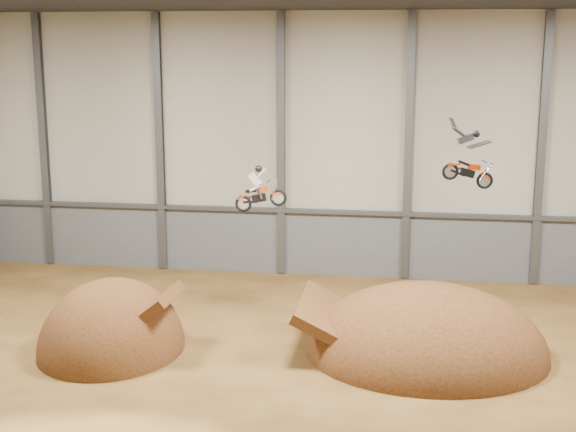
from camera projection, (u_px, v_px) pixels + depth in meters
The scene contains 13 objects.
floor at pixel (309, 390), 29.14m from camera, with size 40.00×40.00×0.00m, color #492F13.
back_wall at pixel (344, 147), 42.16m from camera, with size 40.00×0.10×14.00m, color #AAA796.
lower_band_back at pixel (343, 244), 43.17m from camera, with size 39.80×0.18×3.50m, color #575A5E.
steel_rail at pixel (343, 212), 42.65m from camera, with size 39.80×0.35×0.20m, color #47494F.
steel_column_0 at pixel (44, 142), 44.37m from camera, with size 0.40×0.36×13.90m, color #47494F.
steel_column_1 at pixel (160, 144), 43.41m from camera, with size 0.40×0.36×13.90m, color #47494F.
steel_column_2 at pixel (281, 146), 42.45m from camera, with size 0.40×0.36×13.90m, color #47494F.
steel_column_3 at pixel (408, 149), 41.49m from camera, with size 0.40×0.36×13.90m, color #47494F.
steel_column_4 at pixel (541, 151), 40.53m from camera, with size 0.40×0.36×13.90m, color #47494F.
takeoff_ramp at pixel (112, 350), 32.98m from camera, with size 5.88×6.78×5.88m, color #371E0D.
landing_ramp at pixel (426, 354), 32.54m from camera, with size 9.79×8.66×5.65m, color #371E0D.
fmx_rider_a at pixel (262, 185), 34.62m from camera, with size 2.28×0.87×2.06m, color red, non-canonical shape.
fmx_rider_b at pixel (466, 154), 29.58m from camera, with size 2.63×0.75×2.25m, color #B52703, non-canonical shape.
Camera 1 is at (3.26, -26.96, 12.33)m, focal length 50.00 mm.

